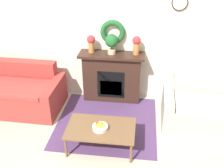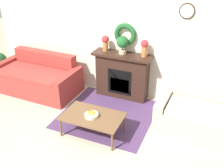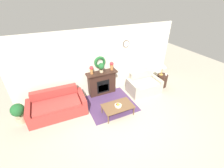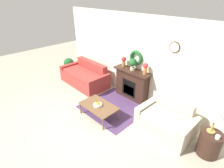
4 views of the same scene
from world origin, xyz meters
name	(u,v)px [view 1 (image 1 of 4)]	position (x,y,z in m)	size (l,w,h in m)	color
floor_rug	(107,122)	(-0.05, 1.30, 0.00)	(1.80, 1.76, 0.01)	#4C335B
wall_back	(116,34)	(0.00, 2.33, 1.35)	(6.80, 0.17, 2.70)	beige
fireplace	(112,77)	(-0.06, 2.13, 0.52)	(1.28, 0.41, 1.02)	#331E16
couch_left	(12,92)	(-1.98, 1.61, 0.31)	(1.98, 1.04, 0.84)	#9E332D
loveseat_right	(201,109)	(1.62, 1.46, 0.31)	(1.38, 0.92, 0.84)	#B2A893
coffee_table	(101,129)	(-0.05, 0.64, 0.35)	(1.07, 0.66, 0.38)	brown
fruit_bowl	(100,127)	(-0.06, 0.61, 0.43)	(0.24, 0.24, 0.12)	beige
vase_on_mantel_left	(91,43)	(-0.46, 2.13, 1.22)	(0.16, 0.16, 0.34)	#AD6B38
vase_on_mantel_right	(136,44)	(0.40, 2.13, 1.23)	(0.16, 0.16, 0.36)	#AD6B38
potted_plant_on_mantel	(112,42)	(-0.06, 2.11, 1.26)	(0.25, 0.25, 0.38)	tan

